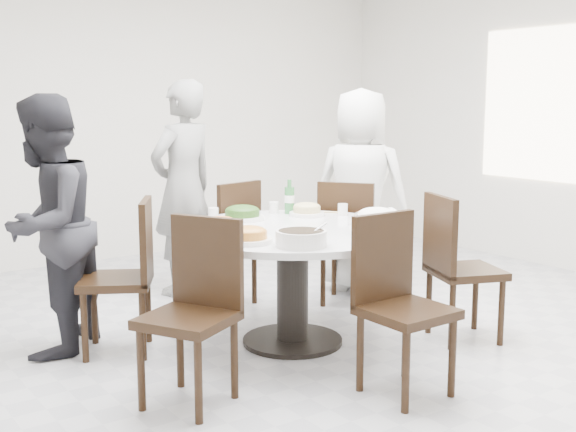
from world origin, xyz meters
TOP-DOWN VIEW (x-y plane):
  - floor at (0.00, 0.00)m, footprint 6.00×6.00m
  - wall_back at (0.00, 3.00)m, footprint 6.00×0.01m
  - dining_table at (-0.23, -0.07)m, footprint 1.50×1.50m
  - chair_ne at (0.68, 0.44)m, footprint 0.59×0.59m
  - chair_n at (-0.14, 0.97)m, footprint 0.51×0.51m
  - chair_nw at (-1.20, 0.43)m, footprint 0.57×0.57m
  - chair_sw at (-1.21, -0.53)m, footprint 0.57×0.57m
  - chair_s at (-0.21, -1.07)m, footprint 0.42×0.42m
  - chair_se at (0.73, -0.65)m, footprint 0.55×0.55m
  - diner_right at (0.97, 0.67)m, footprint 0.86×0.95m
  - diner_middle at (-0.22, 1.43)m, footprint 0.70×0.55m
  - diner_left at (-1.54, 0.66)m, footprint 0.97×0.97m
  - dish_greens at (-0.32, 0.39)m, footprint 0.30×0.30m
  - dish_pale at (0.13, 0.27)m, footprint 0.24×0.24m
  - dish_orange at (-0.67, 0.08)m, footprint 0.25×0.25m
  - dish_redbrown at (0.25, -0.27)m, footprint 0.29×0.29m
  - dish_tofu at (-0.70, -0.30)m, footprint 0.27×0.27m
  - rice_bowl at (0.10, -0.48)m, footprint 0.27×0.27m
  - soup_bowl at (-0.52, -0.55)m, footprint 0.28×0.28m
  - beverage_bottle at (0.09, 0.42)m, footprint 0.07×0.07m
  - tea_cups at (-0.25, 0.56)m, footprint 0.07×0.07m
  - chopsticks at (-0.21, 0.58)m, footprint 0.24×0.04m

SIDE VIEW (x-z plane):
  - floor at x=0.00m, z-range -0.01..0.01m
  - dining_table at x=-0.23m, z-range 0.00..0.75m
  - chair_ne at x=0.68m, z-range 0.00..0.95m
  - chair_n at x=-0.14m, z-range 0.00..0.95m
  - chair_nw at x=-1.20m, z-range 0.00..0.95m
  - chair_sw at x=-1.21m, z-range 0.00..0.95m
  - chair_s at x=-0.21m, z-range 0.00..0.95m
  - chair_se at x=0.73m, z-range 0.00..0.95m
  - chopsticks at x=-0.21m, z-range 0.75..0.76m
  - dish_pale at x=0.13m, z-range 0.75..0.82m
  - dish_orange at x=-0.67m, z-range 0.75..0.82m
  - dish_tofu at x=-0.70m, z-range 0.75..0.82m
  - dish_redbrown at x=0.25m, z-range 0.75..0.82m
  - dish_greens at x=-0.32m, z-range 0.75..0.83m
  - tea_cups at x=-0.25m, z-range 0.75..0.83m
  - diner_left at x=-1.54m, z-range 0.00..1.58m
  - soup_bowl at x=-0.52m, z-range 0.75..0.84m
  - rice_bowl at x=0.10m, z-range 0.75..0.86m
  - diner_right at x=0.97m, z-range 0.00..1.64m
  - diner_middle at x=-0.22m, z-range 0.00..1.70m
  - beverage_bottle at x=0.09m, z-range 0.75..0.99m
  - wall_back at x=0.00m, z-range 0.00..2.80m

